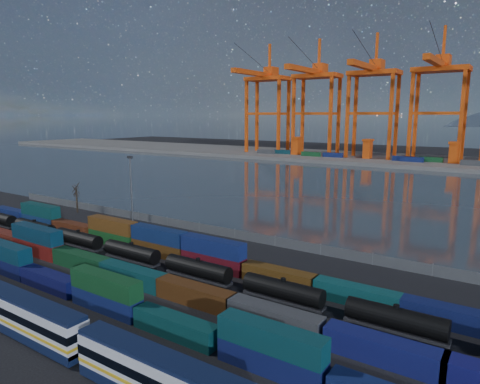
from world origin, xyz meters
The scene contains 14 objects.
ground centered at (0.00, 0.00, 0.00)m, with size 700.00×700.00×0.00m, color black.
harbor_water centered at (0.00, 105.00, 0.01)m, with size 700.00×700.00×0.00m, color #2C373F.
far_quay centered at (0.00, 210.00, 1.00)m, with size 700.00×70.00×2.00m, color #514F4C.
passenger_train centered at (1.20, -20.78, 2.57)m, with size 76.17×2.98×5.12m.
container_row_south centered at (-3.75, -10.64, 2.22)m, with size 140.33×2.45×5.22m.
container_row_mid centered at (-1.38, -2.29, 1.63)m, with size 141.72×2.63×5.60m.
container_row_north centered at (5.50, 10.38, 2.20)m, with size 142.47×2.55×5.43m.
tanker_string centered at (-6.72, 4.68, 1.92)m, with size 136.46×2.68×3.83m.
waterfront_fence centered at (0.00, 28.00, 1.00)m, with size 160.12×0.12×2.20m.
bare_tree centered at (-50.64, 24.73, 4.20)m, with size 2.13×2.22×8.39m.
yard_light_mast centered at (-30.00, 26.00, 9.30)m, with size 1.60×0.40×16.60m.
gantry_cranes centered at (-7.50, 203.08, 44.47)m, with size 202.90×53.57×72.54m.
quay_containers centered at (-11.00, 195.46, 3.30)m, with size 172.58×10.99×2.60m.
straddle_carriers centered at (-2.50, 200.00, 7.82)m, with size 140.00×7.00×11.10m.
Camera 1 is at (50.95, -46.22, 26.45)m, focal length 32.00 mm.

